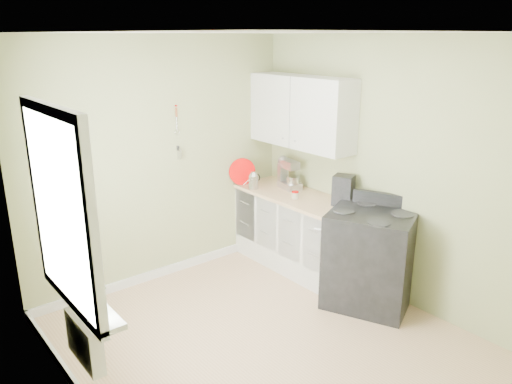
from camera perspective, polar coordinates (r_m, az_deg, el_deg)
floor at (r=4.76m, az=1.25°, el=-16.95°), size 3.20×3.60×0.02m
ceiling at (r=3.92m, az=1.52°, el=17.90°), size 3.20×3.60×0.02m
wall_back at (r=5.59m, az=-10.76°, el=3.41°), size 3.20×0.02×2.70m
wall_left at (r=3.40m, az=-19.93°, el=-6.71°), size 0.02×3.60×2.70m
wall_right at (r=5.29m, az=14.79°, el=2.33°), size 0.02×3.60×2.70m
base_cabinets at (r=5.98m, az=4.60°, el=-4.63°), size 0.60×1.60×0.87m
countertop at (r=5.81m, az=4.64°, el=-0.50°), size 0.64×1.60×0.04m
upper_cabinets at (r=5.76m, az=5.17°, el=9.13°), size 0.35×1.40×0.80m
window at (r=3.60m, az=-21.48°, el=-2.09°), size 0.06×1.14×1.44m
window_sill at (r=3.89m, az=-19.33°, el=-11.22°), size 0.18×1.14×0.04m
radiator at (r=4.00m, az=-19.00°, el=-15.77°), size 0.12×0.50×0.35m
wall_utensils at (r=5.61m, az=-8.94°, el=5.81°), size 0.02×0.14×0.58m
stove at (r=5.26m, az=12.86°, el=-7.39°), size 1.02×1.04×1.13m
stand_mixer at (r=6.02m, az=3.76°, el=1.96°), size 0.24×0.34×0.38m
kettle at (r=5.99m, az=-0.31°, el=1.34°), size 0.21×0.12×0.21m
coffee_maker at (r=5.48m, az=9.93°, el=0.10°), size 0.26×0.27×0.33m
red_tray at (r=6.14m, az=-1.58°, el=2.34°), size 0.33×0.18×0.33m
jar at (r=5.65m, az=4.49°, el=-0.34°), size 0.08×0.08×0.09m
plant_a at (r=3.54m, az=-17.55°, el=-11.10°), size 0.16×0.17×0.27m
plant_b at (r=3.81m, az=-19.37°, el=-9.15°), size 0.20×0.19×0.28m
plant_c at (r=4.07m, az=-20.90°, el=-7.43°), size 0.20×0.20×0.29m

